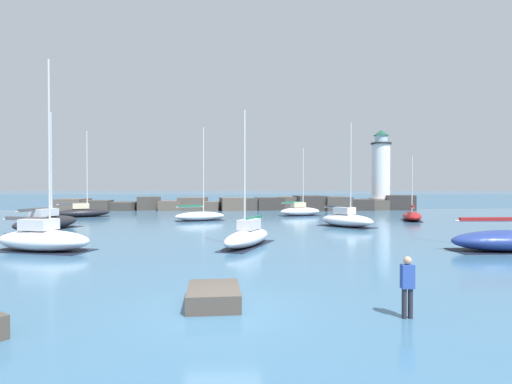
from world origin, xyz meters
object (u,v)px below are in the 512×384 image
Objects in this scene: lighthouse at (381,175)px; sailboat_moored_1 at (412,216)px; sailboat_moored_7 at (248,236)px; person_on_rocks at (407,283)px; sailboat_moored_3 at (300,211)px; sailboat_moored_8 at (43,238)px; sailboat_moored_5 at (510,240)px; sailboat_moored_2 at (83,212)px; sailboat_moored_4 at (47,222)px; sailboat_moored_0 at (200,216)px; sailboat_moored_6 at (347,219)px.

lighthouse is 1.81× the size of sailboat_moored_1.
person_on_rocks is at bearing -73.14° from sailboat_moored_7.
sailboat_moored_8 is at bearing -126.06° from sailboat_moored_3.
sailboat_moored_8 is at bearing 142.14° from person_on_rocks.
lighthouse reaches higher than person_on_rocks.
sailboat_moored_7 is at bearing 106.86° from person_on_rocks.
lighthouse reaches higher than sailboat_moored_7.
sailboat_moored_7 is at bearing -106.13° from sailboat_moored_3.
sailboat_moored_5 is at bearing -73.96° from sailboat_moored_3.
sailboat_moored_2 is 1.02× the size of sailboat_moored_4.
sailboat_moored_0 is at bearing 104.56° from sailboat_moored_7.
sailboat_moored_6 reaches higher than sailboat_moored_3.
lighthouse is at bearing 80.00° from sailboat_moored_5.
sailboat_moored_4 is (-35.49, -7.63, 0.19)m from sailboat_moored_1.
lighthouse is at bearing 36.13° from sailboat_moored_0.
sailboat_moored_8 is at bearing -173.42° from sailboat_moored_7.
sailboat_moored_8 is (5.10, -11.34, 0.02)m from sailboat_moored_4.
sailboat_moored_0 is 20.97m from sailboat_moored_8.
sailboat_moored_6 is at bearing -23.79° from sailboat_moored_2.
lighthouse reaches higher than sailboat_moored_6.
sailboat_moored_0 is 1.06× the size of sailboat_moored_6.
sailboat_moored_6 is at bearing 78.39° from person_on_rocks.
sailboat_moored_6 is at bearing -26.10° from sailboat_moored_0.
sailboat_moored_0 is 5.73× the size of person_on_rocks.
sailboat_moored_5 is at bearing -46.52° from sailboat_moored_0.
sailboat_moored_3 reaches higher than sailboat_moored_1.
sailboat_moored_1 reaches higher than person_on_rocks.
sailboat_moored_5 is 27.19m from sailboat_moored_8.
sailboat_moored_5 reaches higher than sailboat_moored_7.
sailboat_moored_8 is at bearing -148.02° from sailboat_moored_1.
sailboat_moored_2 is 26.67m from sailboat_moored_3.
sailboat_moored_0 is 13.71m from sailboat_moored_3.
sailboat_moored_4 is 5.75× the size of person_on_rocks.
sailboat_moored_6 reaches higher than sailboat_moored_7.
sailboat_moored_4 reaches higher than sailboat_moored_6.
sailboat_moored_3 is (26.65, 0.90, 0.00)m from sailboat_moored_2.
sailboat_moored_0 is 1.00× the size of sailboat_moored_4.
sailboat_moored_7 is 14.62m from person_on_rocks.
sailboat_moored_1 is 0.83× the size of sailboat_moored_7.
sailboat_moored_7 reaches higher than sailboat_moored_1.
person_on_rocks is at bearing -114.17° from sailboat_moored_1.
sailboat_moored_8 is (-21.42, -12.73, 0.03)m from sailboat_moored_6.
sailboat_moored_8 reaches higher than sailboat_moored_5.
sailboat_moored_3 is 0.77× the size of sailboat_moored_8.
sailboat_moored_3 is at bearing 29.12° from sailboat_moored_0.
sailboat_moored_0 is 14.88m from sailboat_moored_4.
sailboat_moored_3 is 1.01× the size of sailboat_moored_7.
person_on_rocks is at bearing -58.13° from sailboat_moored_2.
sailboat_moored_4 reaches higher than sailboat_moored_3.
sailboat_moored_5 is (-3.23, -20.31, 0.13)m from sailboat_moored_1.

